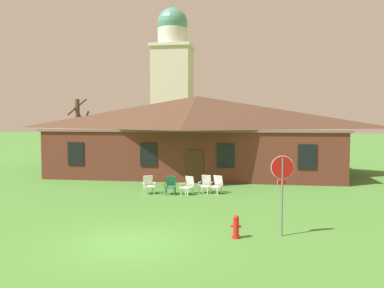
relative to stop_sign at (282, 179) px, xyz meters
name	(u,v)px	position (x,y,z in m)	size (l,w,h in m)	color
ground_plane	(128,243)	(-4.99, -1.56, -1.98)	(200.00, 200.00, 0.00)	#477F33
brick_building	(197,134)	(-4.99, 15.57, 0.95)	(20.44, 10.40, 5.75)	brown
dome_tower	(173,83)	(-10.92, 36.39, 6.78)	(5.18, 5.18, 19.15)	beige
stop_sign	(282,179)	(0.00, 0.00, 0.00)	(0.79, 0.21, 2.78)	slate
lawn_chair_by_porch	(149,184)	(-6.48, 6.78, -1.48)	(0.81, 0.85, 0.96)	silver
lawn_chair_near_door	(171,185)	(-5.27, 6.82, -1.48)	(0.68, 0.71, 0.96)	#28704C
lawn_chair_left_end	(188,185)	(-4.34, 6.86, -1.48)	(0.82, 0.85, 0.96)	silver
lawn_chair_middle	(205,184)	(-3.46, 7.43, -1.48)	(0.72, 0.76, 0.96)	silver
lawn_chair_right_end	(217,184)	(-2.83, 7.34, -1.48)	(0.79, 0.84, 0.96)	white
bare_tree_beside_building	(78,130)	(-15.31, 17.45, 1.14)	(2.22, 2.04, 5.81)	brown
fire_hydrant	(236,227)	(-1.55, -0.49, -1.60)	(0.36, 0.28, 0.79)	red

